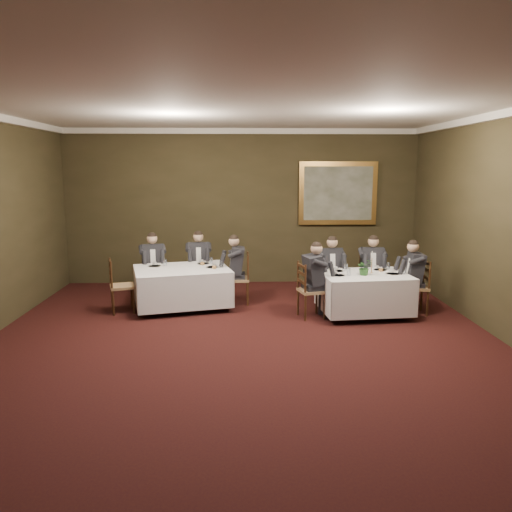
{
  "coord_description": "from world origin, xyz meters",
  "views": [
    {
      "loc": [
        -0.04,
        -6.41,
        2.64
      ],
      "look_at": [
        0.23,
        1.99,
        1.15
      ],
      "focal_mm": 35.0,
      "sensor_mm": 36.0,
      "label": 1
    }
  ],
  "objects": [
    {
      "name": "place_setting_table_second",
      "position": [
        -1.65,
        3.15,
        0.8
      ],
      "size": [
        0.33,
        0.31,
        0.14
      ],
      "color": "white",
      "rests_on": "table_second"
    },
    {
      "name": "diner_sec_backright",
      "position": [
        -0.91,
        3.86,
        0.51
      ],
      "size": [
        0.45,
        0.51,
        1.35
      ],
      "rotation": [
        0.0,
        0.0,
        3.23
      ],
      "color": "black",
      "rests_on": "chair_sec_backright"
    },
    {
      "name": "diner_sec_endright",
      "position": [
        -0.08,
        3.15,
        0.51
      ],
      "size": [
        0.48,
        0.42,
        1.35
      ],
      "rotation": [
        0.0,
        0.0,
        1.58
      ],
      "color": "black",
      "rests_on": "chair_sec_endright"
    },
    {
      "name": "front_wall",
      "position": [
        0.0,
        -5.0,
        1.75
      ],
      "size": [
        8.0,
        0.1,
        3.5
      ],
      "primitive_type": "cube",
      "color": "#302B18",
      "rests_on": "ground"
    },
    {
      "name": "centerpiece",
      "position": [
        2.16,
        2.17,
        0.92
      ],
      "size": [
        0.34,
        0.32,
        0.3
      ],
      "primitive_type": "imported",
      "rotation": [
        0.0,
        0.0,
        0.36
      ],
      "color": "#2D5926",
      "rests_on": "table_main"
    },
    {
      "name": "table_second",
      "position": [
        -1.15,
        2.88,
        0.45
      ],
      "size": [
        2.03,
        1.73,
        0.67
      ],
      "rotation": [
        0.0,
        0.0,
        0.25
      ],
      "color": "black",
      "rests_on": "ground"
    },
    {
      "name": "table_main",
      "position": [
        2.19,
        2.26,
        0.45
      ],
      "size": [
        1.66,
        1.33,
        0.67
      ],
      "rotation": [
        0.0,
        0.0,
        0.09
      ],
      "color": "black",
      "rests_on": "ground"
    },
    {
      "name": "chair_sec_backright",
      "position": [
        -0.91,
        3.87,
        0.28
      ],
      "size": [
        0.48,
        0.46,
        1.0
      ],
      "rotation": [
        0.0,
        0.0,
        3.23
      ],
      "color": "#92724A",
      "rests_on": "ground"
    },
    {
      "name": "crown_molding",
      "position": [
        0.0,
        0.0,
        3.44
      ],
      "size": [
        8.0,
        10.0,
        0.12
      ],
      "color": "white",
      "rests_on": "back_wall"
    },
    {
      "name": "chair_sec_backleft",
      "position": [
        -1.83,
        3.64,
        0.28
      ],
      "size": [
        0.53,
        0.51,
        1.0
      ],
      "rotation": [
        0.0,
        0.0,
        3.39
      ],
      "color": "#92724A",
      "rests_on": "ground"
    },
    {
      "name": "place_setting_table_main",
      "position": [
        1.8,
        2.58,
        0.8
      ],
      "size": [
        0.33,
        0.31,
        0.14
      ],
      "color": "white",
      "rests_on": "table_main"
    },
    {
      "name": "diner_main_endleft",
      "position": [
        1.22,
        2.17,
        0.51
      ],
      "size": [
        0.56,
        0.5,
        1.35
      ],
      "rotation": [
        0.0,
        0.0,
        -1.34
      ],
      "color": "black",
      "rests_on": "chair_main_endleft"
    },
    {
      "name": "chair_sec_endleft",
      "position": [
        -2.23,
        2.61,
        0.28
      ],
      "size": [
        0.53,
        0.54,
        1.0
      ],
      "rotation": [
        0.0,
        0.0,
        -1.27
      ],
      "color": "#92724A",
      "rests_on": "ground"
    },
    {
      "name": "ceiling",
      "position": [
        0.0,
        0.0,
        3.5
      ],
      "size": [
        8.0,
        10.0,
        0.1
      ],
      "primitive_type": "cube",
      "color": "silver",
      "rests_on": "back_wall"
    },
    {
      "name": "diner_main_backleft",
      "position": [
        1.7,
        3.01,
        0.51
      ],
      "size": [
        0.46,
        0.53,
        1.35
      ],
      "rotation": [
        0.0,
        0.0,
        3.27
      ],
      "color": "black",
      "rests_on": "chair_main_backleft"
    },
    {
      "name": "candlestick",
      "position": [
        2.33,
        2.33,
        0.92
      ],
      "size": [
        0.06,
        0.06,
        0.41
      ],
      "color": "#B57B37",
      "rests_on": "table_main"
    },
    {
      "name": "diner_main_backright",
      "position": [
        2.53,
        3.08,
        0.51
      ],
      "size": [
        0.44,
        0.5,
        1.35
      ],
      "rotation": [
        0.0,
        0.0,
        3.09
      ],
      "color": "black",
      "rests_on": "chair_main_backright"
    },
    {
      "name": "chair_main_backright",
      "position": [
        2.53,
        3.1,
        0.28
      ],
      "size": [
        0.46,
        0.44,
        1.0
      ],
      "rotation": [
        0.0,
        0.0,
        3.09
      ],
      "color": "#92724A",
      "rests_on": "ground"
    },
    {
      "name": "back_wall",
      "position": [
        0.0,
        5.0,
        1.75
      ],
      "size": [
        8.0,
        0.1,
        3.5
      ],
      "primitive_type": "cube",
      "color": "#302B18",
      "rests_on": "ground"
    },
    {
      "name": "diner_main_endright",
      "position": [
        3.16,
        2.35,
        0.51
      ],
      "size": [
        0.51,
        0.44,
        1.35
      ],
      "rotation": [
        0.0,
        0.0,
        1.5
      ],
      "color": "black",
      "rests_on": "chair_main_endright"
    },
    {
      "name": "chair_main_endleft",
      "position": [
        1.21,
        2.17,
        0.28
      ],
      "size": [
        0.51,
        0.52,
        1.0
      ],
      "rotation": [
        0.0,
        0.0,
        -1.34
      ],
      "color": "#92724A",
      "rests_on": "ground"
    },
    {
      "name": "chair_sec_endright",
      "position": [
        -0.07,
        3.15,
        0.28
      ],
      "size": [
        0.42,
        0.44,
        1.0
      ],
      "rotation": [
        0.0,
        0.0,
        1.58
      ],
      "color": "#92724A",
      "rests_on": "ground"
    },
    {
      "name": "chair_main_backleft",
      "position": [
        1.7,
        3.02,
        0.28
      ],
      "size": [
        0.49,
        0.47,
        1.0
      ],
      "rotation": [
        0.0,
        0.0,
        3.27
      ],
      "color": "#92724A",
      "rests_on": "ground"
    },
    {
      "name": "painting",
      "position": [
        2.19,
        4.94,
        2.07
      ],
      "size": [
        1.78,
        0.09,
        1.43
      ],
      "color": "tan",
      "rests_on": "back_wall"
    },
    {
      "name": "chair_main_endright",
      "position": [
        3.17,
        2.35,
        0.28
      ],
      "size": [
        0.45,
        0.47,
        1.0
      ],
      "rotation": [
        0.0,
        0.0,
        1.5
      ],
      "color": "#92724A",
      "rests_on": "ground"
    },
    {
      "name": "diner_sec_backleft",
      "position": [
        -1.83,
        3.63,
        0.51
      ],
      "size": [
        0.5,
        0.56,
        1.35
      ],
      "rotation": [
        0.0,
        0.0,
        3.39
      ],
      "color": "black",
      "rests_on": "chair_sec_backleft"
    },
    {
      "name": "ground",
      "position": [
        0.0,
        0.0,
        0.0
      ],
      "size": [
        10.0,
        10.0,
        0.0
      ],
      "primitive_type": "plane",
      "color": "black",
      "rests_on": "ground"
    }
  ]
}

